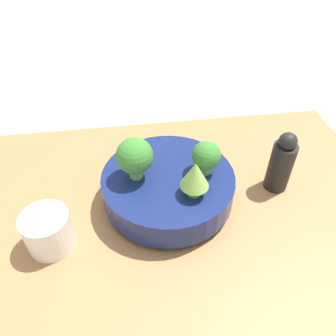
# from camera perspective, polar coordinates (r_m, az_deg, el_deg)

# --- Properties ---
(ground_plane) EXTENTS (6.00, 6.00, 0.00)m
(ground_plane) POSITION_cam_1_polar(r_m,az_deg,el_deg) (0.72, -0.85, -8.24)
(ground_plane) COLOR #ADA89E
(table) EXTENTS (0.99, 0.62, 0.03)m
(table) POSITION_cam_1_polar(r_m,az_deg,el_deg) (0.71, -0.86, -7.39)
(table) COLOR #9E7042
(table) RESTS_ON ground_plane
(bowl) EXTENTS (0.27, 0.27, 0.07)m
(bowl) POSITION_cam_1_polar(r_m,az_deg,el_deg) (0.68, 0.00, -3.17)
(bowl) COLOR navy
(bowl) RESTS_ON table
(romanesco_piece_far) EXTENTS (0.05, 0.05, 0.08)m
(romanesco_piece_far) POSITION_cam_1_polar(r_m,az_deg,el_deg) (0.59, 4.72, -1.38)
(romanesco_piece_far) COLOR #6BA34C
(romanesco_piece_far) RESTS_ON bowl
(broccoli_floret_right) EXTENTS (0.07, 0.07, 0.09)m
(broccoli_floret_right) POSITION_cam_1_polar(r_m,az_deg,el_deg) (0.62, -5.81, 1.97)
(broccoli_floret_right) COLOR #7AB256
(broccoli_floret_right) RESTS_ON bowl
(broccoli_floret_left) EXTENTS (0.06, 0.06, 0.07)m
(broccoli_floret_left) POSITION_cam_1_polar(r_m,az_deg,el_deg) (0.64, 6.69, 2.03)
(broccoli_floret_left) COLOR #6BA34C
(broccoli_floret_left) RESTS_ON bowl
(cup) EXTENTS (0.09, 0.09, 0.08)m
(cup) POSITION_cam_1_polar(r_m,az_deg,el_deg) (0.64, -20.14, -10.27)
(cup) COLOR silver
(cup) RESTS_ON table
(pepper_mill) EXTENTS (0.05, 0.05, 0.14)m
(pepper_mill) POSITION_cam_1_polar(r_m,az_deg,el_deg) (0.73, 19.12, 0.81)
(pepper_mill) COLOR black
(pepper_mill) RESTS_ON table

